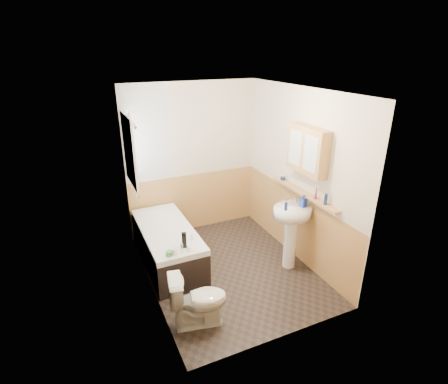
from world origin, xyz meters
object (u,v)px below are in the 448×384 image
at_px(toilet, 198,300).
at_px(pine_shelf, 303,193).
at_px(sink, 292,225).
at_px(medicine_cabinet, 308,150).
at_px(bathtub, 168,244).

relative_size(toilet, pine_shelf, 0.47).
relative_size(sink, pine_shelf, 0.76).
distance_m(pine_shelf, medicine_cabinet, 0.63).
height_order(bathtub, toilet, bathtub).
distance_m(sink, medicine_cabinet, 1.06).
bearing_deg(toilet, sink, -59.83).
bearing_deg(pine_shelf, toilet, -161.55).
height_order(pine_shelf, medicine_cabinet, medicine_cabinet).
bearing_deg(bathtub, sink, -27.65).
relative_size(toilet, sink, 0.62).
xyz_separation_m(bathtub, sink, (1.57, -0.82, 0.38)).
bearing_deg(sink, toilet, -168.39).
height_order(toilet, pine_shelf, pine_shelf).
bearing_deg(bathtub, toilet, -91.26).
xyz_separation_m(toilet, pine_shelf, (1.80, 0.60, 0.77)).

